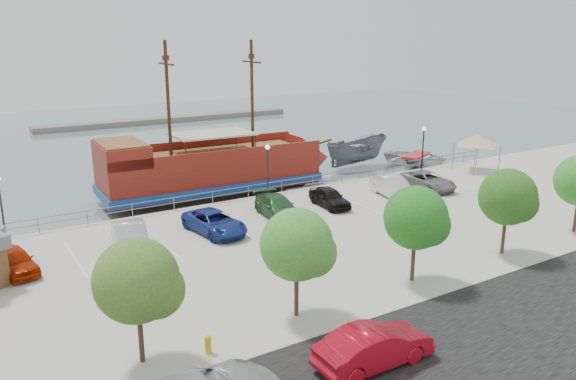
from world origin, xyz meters
TOP-DOWN VIEW (x-y plane):
  - ground at (0.00, 0.00)m, footprint 160.00×160.00m
  - street at (0.00, -16.00)m, footprint 100.00×8.00m
  - sidewalk at (0.00, -10.00)m, footprint 100.00×4.00m
  - seawall_railing at (0.00, 7.80)m, footprint 50.00×0.06m
  - far_shore at (10.00, 55.00)m, footprint 40.00×3.00m
  - pirate_ship at (-0.15, 13.07)m, footprint 21.26×6.66m
  - patrol_boat at (15.29, 14.96)m, footprint 7.49×2.91m
  - speedboat at (20.97, 12.27)m, footprint 7.05×7.95m
  - dock_west at (-14.84, 9.20)m, footprint 7.05×2.75m
  - dock_mid at (7.68, 9.20)m, footprint 7.70×2.24m
  - dock_east at (14.58, 9.20)m, footprint 6.39×2.45m
  - canopy_tent at (21.15, 4.80)m, footprint 5.27×5.27m
  - street_sedan at (-7.60, -14.81)m, footprint 4.80×1.74m
  - fire_hydrant at (-12.62, -10.80)m, footprint 0.29×0.29m
  - lamp_post_left at (-18.00, 6.50)m, footprint 0.36×0.36m
  - lamp_post_mid at (0.00, 6.50)m, footprint 0.36×0.36m
  - lamp_post_right at (16.00, 6.50)m, footprint 0.36×0.36m
  - tree_b at (-14.85, -10.07)m, footprint 3.30×3.20m
  - tree_c at (-7.85, -10.07)m, footprint 3.30×3.20m
  - tree_d at (-0.85, -10.07)m, footprint 3.30×3.20m
  - tree_e at (6.15, -10.07)m, footprint 3.30×3.20m
  - parked_car_a at (-18.03, 1.77)m, footprint 2.28×4.16m
  - parked_car_b at (-11.96, 1.56)m, footprint 2.52×5.24m
  - parked_car_c at (-6.51, 1.93)m, footprint 2.98×5.32m
  - parked_car_d at (-1.44, 2.63)m, footprint 2.57×5.14m
  - parked_car_e at (3.02, 2.71)m, footprint 2.02×4.22m
  - parked_car_f at (8.69, 2.19)m, footprint 2.55×5.03m
  - parked_car_g at (12.68, 2.45)m, footprint 2.40×5.04m

SIDE VIEW (x-z plane):
  - ground at x=0.00m, z-range -1.00..-1.00m
  - dock_east at x=14.58m, z-range -1.00..-0.64m
  - dock_west at x=-14.84m, z-range -1.00..-0.61m
  - dock_mid at x=7.68m, z-range -1.00..-0.56m
  - far_shore at x=10.00m, z-range -1.00..-0.20m
  - speedboat at x=20.97m, z-range -1.00..0.36m
  - street at x=0.00m, z-range -0.01..0.03m
  - sidewalk at x=0.00m, z-range -0.01..0.04m
  - patrol_boat at x=15.29m, z-range -1.00..1.88m
  - fire_hydrant at x=-12.62m, z-range 0.04..0.86m
  - seawall_railing at x=0.00m, z-range 0.03..1.03m
  - parked_car_a at x=-18.03m, z-range 0.00..1.34m
  - parked_car_g at x=12.68m, z-range 0.00..1.39m
  - parked_car_e at x=3.02m, z-range 0.00..1.39m
  - parked_car_c at x=-6.51m, z-range 0.00..1.41m
  - parked_car_d at x=-1.44m, z-range 0.00..1.43m
  - street_sedan at x=-7.60m, z-range 0.00..1.57m
  - parked_car_f at x=8.69m, z-range 0.00..1.58m
  - parked_car_b at x=-11.96m, z-range 0.00..1.66m
  - pirate_ship at x=-0.15m, z-range -5.43..7.89m
  - lamp_post_left at x=-18.00m, z-range 0.80..5.08m
  - lamp_post_mid at x=0.00m, z-range 0.80..5.08m
  - lamp_post_right at x=16.00m, z-range 0.80..5.08m
  - tree_b at x=-14.85m, z-range 0.80..5.80m
  - tree_c at x=-7.85m, z-range 0.80..5.80m
  - tree_d at x=-0.85m, z-range 0.80..5.80m
  - tree_e at x=6.15m, z-range 0.80..5.80m
  - canopy_tent at x=21.15m, z-range 1.43..5.30m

